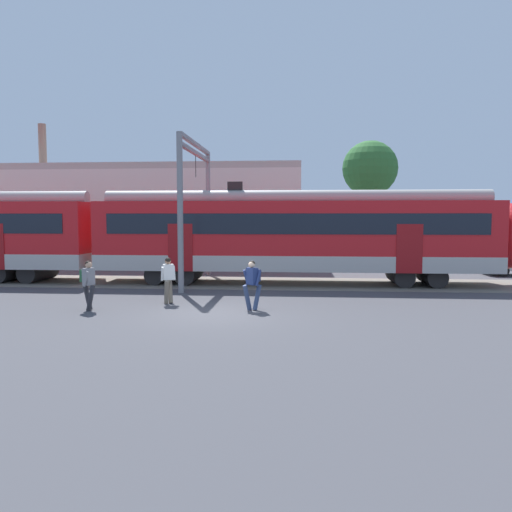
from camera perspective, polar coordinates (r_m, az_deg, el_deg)
ground_plane at (r=16.27m, az=-4.60°, el=-6.52°), size 160.00×160.00×0.00m
track_bed at (r=25.86m, az=-20.97°, el=-2.68°), size 80.00×4.40×0.01m
pedestrian_grey at (r=17.42m, az=-18.64°, el=-2.72°), size 0.59×0.63×1.67m
pedestrian_white at (r=18.11m, az=-10.00°, el=-2.37°), size 0.52×0.71×1.67m
pedestrian_navy at (r=16.58m, az=-0.38°, el=-2.84°), size 0.68×0.50×1.67m
catenary_gantry at (r=23.62m, az=-6.88°, el=7.40°), size 0.24×6.64×6.53m
background_building at (r=33.70m, az=-13.32°, el=4.56°), size 21.25×5.00×9.20m
street_tree_right at (r=37.55m, az=12.90°, el=9.68°), size 3.98×3.98×8.59m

